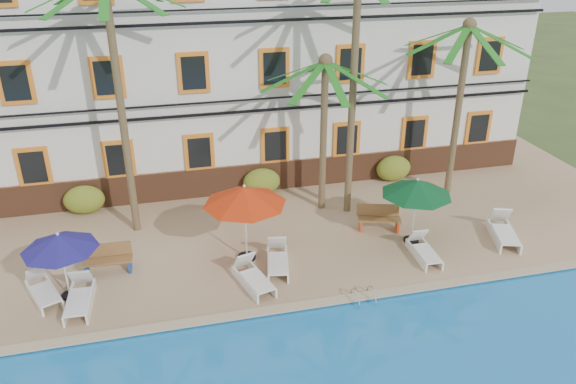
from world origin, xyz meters
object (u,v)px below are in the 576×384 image
object	(u,v)px
umbrella_blue	(59,242)
pool_ladder	(363,299)
palm_b	(117,74)
bench_left	(108,258)
palm_c	(324,109)
lounger_b	(80,297)
lounger_e	(424,250)
bench_right	(379,217)
palm_d	(355,59)
lounger_f	(503,231)
lounger_c	(253,277)
palm_e	(462,83)
umbrella_red	(245,196)
umbrella_green	(417,188)
lounger_d	(277,259)
lounger_a	(43,290)

from	to	relation	value
umbrella_blue	pool_ladder	distance (m)	8.80
palm_b	bench_left	bearing A→B (deg)	-108.59
umbrella_blue	pool_ladder	world-z (taller)	umbrella_blue
palm_c	palm_b	bearing A→B (deg)	-179.21
lounger_b	lounger_e	xyz separation A→B (m)	(10.69, 0.01, -0.03)
palm_c	bench_right	distance (m)	4.32
palm_d	lounger_f	bearing A→B (deg)	-36.24
lounger_b	lounger_c	size ratio (longest dim) A/B	0.98
palm_e	pool_ladder	size ratio (longest dim) A/B	9.24
palm_e	bench_left	bearing A→B (deg)	-168.40
lounger_f	pool_ladder	world-z (taller)	lounger_f
lounger_c	umbrella_red	bearing A→B (deg)	87.01
bench_right	pool_ladder	xyz separation A→B (m)	(-2.01, -3.80, -0.47)
palm_c	lounger_e	size ratio (longest dim) A/B	3.41
palm_e	lounger_c	size ratio (longest dim) A/B	3.54
umbrella_green	palm_e	bearing A→B (deg)	46.42
umbrella_blue	lounger_d	bearing A→B (deg)	0.56
lounger_b	lounger_e	world-z (taller)	lounger_b
umbrella_blue	lounger_f	bearing A→B (deg)	-0.30
umbrella_green	pool_ladder	world-z (taller)	umbrella_green
lounger_d	pool_ladder	distance (m)	3.06
lounger_a	lounger_d	size ratio (longest dim) A/B	0.96
palm_c	palm_e	xyz separation A→B (m)	(5.37, 0.07, 0.59)
bench_left	lounger_c	bearing A→B (deg)	-23.12
lounger_b	lounger_d	bearing A→B (deg)	5.59
lounger_d	lounger_e	size ratio (longest dim) A/B	1.12
palm_d	umbrella_red	world-z (taller)	palm_d
palm_c	lounger_f	xyz separation A→B (m)	(5.40, -3.81, -3.61)
palm_b	umbrella_green	distance (m)	10.32
umbrella_green	lounger_f	world-z (taller)	umbrella_green
lounger_c	lounger_e	bearing A→B (deg)	2.03
palm_e	lounger_e	bearing A→B (deg)	-126.34
lounger_c	lounger_d	world-z (taller)	lounger_d
palm_e	lounger_e	size ratio (longest dim) A/B	3.99
umbrella_red	umbrella_green	size ratio (longest dim) A/B	1.11
lounger_a	palm_b	bearing A→B (deg)	53.22
lounger_f	umbrella_red	bearing A→B (deg)	174.25
lounger_b	pool_ladder	distance (m)	8.16
palm_d	umbrella_red	bearing A→B (deg)	-150.50
umbrella_red	umbrella_green	world-z (taller)	umbrella_red
umbrella_green	bench_left	world-z (taller)	umbrella_green
lounger_d	lounger_f	world-z (taller)	lounger_f
umbrella_red	lounger_b	world-z (taller)	umbrella_red
lounger_a	pool_ladder	size ratio (longest dim) A/B	2.49
palm_d	pool_ladder	distance (m)	8.03
palm_d	umbrella_blue	distance (m)	10.96
palm_d	bench_left	world-z (taller)	palm_d
palm_d	bench_right	size ratio (longest dim) A/B	5.74
lounger_b	bench_left	world-z (taller)	bench_left
lounger_f	lounger_e	bearing A→B (deg)	-172.36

